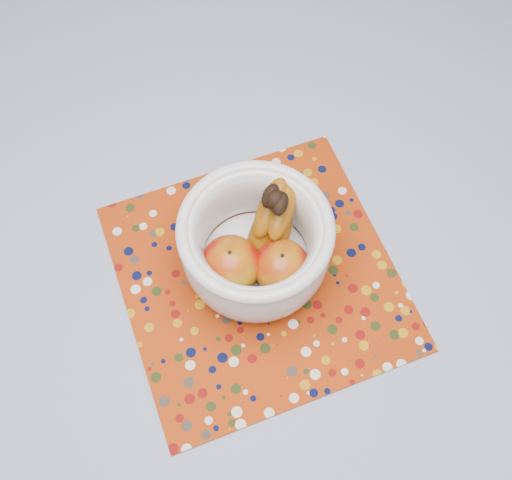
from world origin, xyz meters
TOP-DOWN VIEW (x-y plane):
  - table at (0.00, 0.00)m, footprint 1.20×1.20m
  - tablecloth at (0.00, 0.00)m, footprint 1.32×1.32m
  - placemat at (0.03, 0.02)m, footprint 0.52×0.52m
  - fruit_bowl at (0.03, 0.04)m, footprint 0.21×0.21m

SIDE VIEW (x-z plane):
  - table at x=0.00m, z-range 0.30..1.05m
  - tablecloth at x=0.00m, z-range 0.75..0.76m
  - placemat at x=0.03m, z-range 0.76..0.76m
  - fruit_bowl at x=0.03m, z-range 0.76..0.91m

